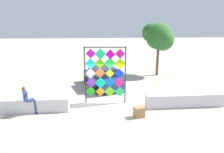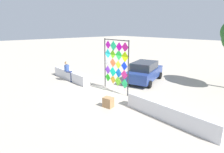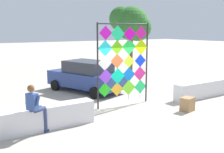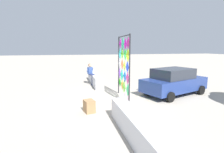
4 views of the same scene
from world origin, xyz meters
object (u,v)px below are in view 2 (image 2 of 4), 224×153
(seated_vendor, at_px, (68,70))
(cardboard_box_large, at_px, (108,102))
(parked_car, at_px, (144,72))
(kite_display_rack, at_px, (116,63))

(seated_vendor, relative_size, cardboard_box_large, 2.90)
(parked_car, bearing_deg, cardboard_box_large, -71.82)
(kite_display_rack, xyz_separation_m, cardboard_box_large, (1.69, -2.13, -1.71))
(kite_display_rack, relative_size, seated_vendor, 2.17)
(kite_display_rack, distance_m, seated_vendor, 4.55)
(seated_vendor, bearing_deg, parked_car, 47.85)
(kite_display_rack, bearing_deg, seated_vendor, -162.77)
(seated_vendor, xyz_separation_m, parked_car, (4.15, 4.59, -0.15))
(kite_display_rack, distance_m, parked_car, 3.47)
(seated_vendor, bearing_deg, cardboard_box_large, -7.84)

